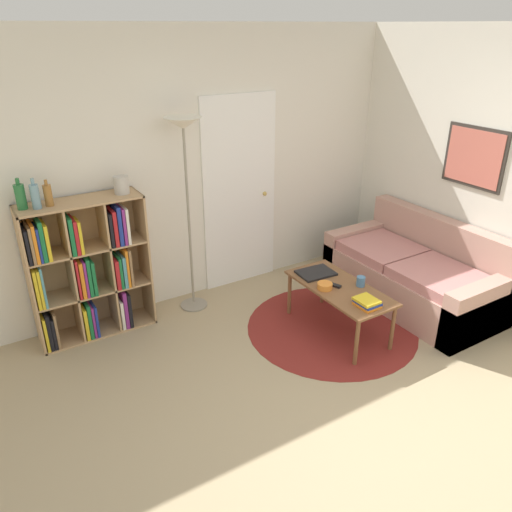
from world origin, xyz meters
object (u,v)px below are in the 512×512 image
bookshelf (86,270)px  cup (361,281)px  bowl (325,286)px  vase_on_shelf (121,185)px  bottle_left (20,196)px  bottle_right (48,195)px  bottle_middle (35,196)px  laptop (316,273)px  floor_lamp (184,149)px  coffee_table (339,292)px  couch (416,274)px

bookshelf → cup: bookshelf is taller
bowl → vase_on_shelf: vase_on_shelf is taller
bottle_left → bottle_right: bottle_left is taller
bottle_middle → laptop: bearing=-20.6°
bottle_left → bottle_right: size_ratio=1.17×
floor_lamp → laptop: size_ratio=5.34×
bookshelf → vase_on_shelf: size_ratio=8.38×
coffee_table → vase_on_shelf: vase_on_shelf is taller
floor_lamp → couch: (1.99, -1.06, -1.31)m
couch → cup: (-0.89, -0.13, 0.22)m
floor_lamp → vase_on_shelf: bearing=174.2°
bookshelf → bottle_right: bottle_right is taller
couch → vase_on_shelf: vase_on_shelf is taller
floor_lamp → bowl: (0.80, -1.06, -1.10)m
laptop → bowl: (-0.11, -0.27, 0.02)m
cup → bowl: bearing=157.6°
couch → cup: couch is taller
vase_on_shelf → cup: bearing=-36.6°
laptop → bottle_middle: size_ratio=1.43×
bottle_middle → coffee_table: bearing=-27.2°
bowl → cup: (0.30, -0.13, 0.02)m
bowl → bottle_middle: 2.49m
laptop → vase_on_shelf: size_ratio=2.31×
bookshelf → bottle_right: 0.75m
bookshelf → bottle_middle: size_ratio=5.18×
bookshelf → floor_lamp: size_ratio=0.68×
bowl → vase_on_shelf: size_ratio=0.89×
bookshelf → coffee_table: size_ratio=1.22×
coffee_table → bottle_middle: 2.65m
couch → cup: size_ratio=19.41×
laptop → bottle_middle: (-2.17, 0.82, 0.89)m
laptop → vase_on_shelf: (-1.48, 0.85, 0.87)m
bowl → bottle_left: size_ratio=0.54×
floor_lamp → bottle_right: (-1.17, 0.05, -0.24)m
bookshelf → coffee_table: bearing=-31.3°
coffee_table → bowl: 0.16m
bookshelf → laptop: bookshelf is taller
bottle_middle → bottle_right: bearing=11.3°
bottle_middle → vase_on_shelf: size_ratio=1.62×
couch → coffee_table: 1.06m
bowl → cup: bearing=-22.4°
bowl → bottle_left: 2.60m
bowl → vase_on_shelf: bearing=140.8°
bookshelf → floor_lamp: (0.97, -0.06, 0.96)m
coffee_table → bottle_right: size_ratio=4.84×
bottle_left → laptop: bearing=-20.8°
cup → bottle_right: size_ratio=0.42×
laptop → floor_lamp: bearing=139.0°
floor_lamp → bottle_middle: (-1.27, 0.03, -0.23)m
laptop → vase_on_shelf: vase_on_shelf is taller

